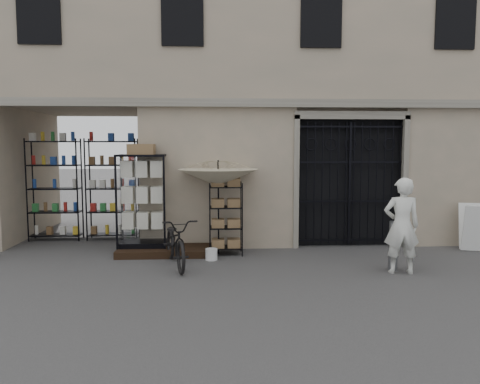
{
  "coord_description": "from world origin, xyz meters",
  "views": [
    {
      "loc": [
        -1.36,
        -8.36,
        2.31
      ],
      "look_at": [
        -0.8,
        1.4,
        1.35
      ],
      "focal_mm": 35.0,
      "sensor_mm": 36.0,
      "label": 1
    }
  ],
  "objects": [
    {
      "name": "shop_shelving",
      "position": [
        -4.55,
        3.3,
        1.25
      ],
      "size": [
        2.7,
        0.5,
        2.5
      ],
      "primitive_type": "cube",
      "color": "black",
      "rests_on": "ground"
    },
    {
      "name": "bicycle",
      "position": [
        -2.09,
        0.55,
        0.0
      ],
      "size": [
        0.86,
        1.09,
        1.83
      ],
      "primitive_type": "imported",
      "rotation": [
        0.0,
        0.0,
        0.25
      ],
      "color": "black",
      "rests_on": "ground"
    },
    {
      "name": "shopkeeper",
      "position": [
        2.05,
        -0.18,
        0.0
      ],
      "size": [
        0.83,
        1.81,
        0.42
      ],
      "primitive_type": "imported",
      "rotation": [
        0.0,
        0.0,
        3.03
      ],
      "color": "silver",
      "rests_on": "ground"
    },
    {
      "name": "step_platform",
      "position": [
        -2.4,
        1.55,
        0.07
      ],
      "size": [
        2.0,
        0.9,
        0.15
      ],
      "primitive_type": "cube",
      "color": "black",
      "rests_on": "ground"
    },
    {
      "name": "display_cabinet",
      "position": [
        -2.88,
        1.71,
        1.04
      ],
      "size": [
        1.06,
        0.72,
        2.15
      ],
      "rotation": [
        0.0,
        0.0,
        0.11
      ],
      "color": "black",
      "rests_on": "step_platform"
    },
    {
      "name": "wire_rack",
      "position": [
        -1.1,
        1.5,
        0.76
      ],
      "size": [
        0.72,
        0.54,
        1.55
      ],
      "rotation": [
        0.0,
        0.0,
        -0.09
      ],
      "color": "black",
      "rests_on": "ground"
    },
    {
      "name": "easel_sign",
      "position": [
        4.35,
        1.5,
        0.53
      ],
      "size": [
        0.6,
        0.66,
        1.02
      ],
      "rotation": [
        0.0,
        0.0,
        -0.23
      ],
      "color": "silver",
      "rests_on": "ground"
    },
    {
      "name": "ground",
      "position": [
        0.0,
        0.0,
        0.0
      ],
      "size": [
        80.0,
        80.0,
        0.0
      ],
      "primitive_type": "plane",
      "color": "black",
      "rests_on": "ground"
    },
    {
      "name": "main_building",
      "position": [
        0.0,
        4.0,
        4.5
      ],
      "size": [
        14.0,
        4.0,
        9.0
      ],
      "primitive_type": "cube",
      "color": "tan",
      "rests_on": "ground"
    },
    {
      "name": "shop_recess",
      "position": [
        -4.5,
        2.8,
        1.5
      ],
      "size": [
        3.0,
        1.7,
        3.0
      ],
      "primitive_type": "cube",
      "color": "black",
      "rests_on": "ground"
    },
    {
      "name": "steel_bollard",
      "position": [
        1.99,
        0.03,
        0.46
      ],
      "size": [
        0.2,
        0.2,
        0.92
      ],
      "primitive_type": "cylinder",
      "rotation": [
        0.0,
        0.0,
        0.23
      ],
      "color": "slate",
      "rests_on": "ground"
    },
    {
      "name": "white_bucket",
      "position": [
        -1.41,
        1.0,
        0.12
      ],
      "size": [
        0.26,
        0.26,
        0.23
      ],
      "primitive_type": "cylinder",
      "rotation": [
        0.0,
        0.0,
        0.08
      ],
      "color": "silver",
      "rests_on": "ground"
    },
    {
      "name": "iron_gate",
      "position": [
        1.75,
        2.28,
        1.5
      ],
      "size": [
        2.5,
        0.21,
        3.0
      ],
      "color": "black",
      "rests_on": "ground"
    },
    {
      "name": "market_umbrella",
      "position": [
        -1.25,
        1.53,
        1.74
      ],
      "size": [
        1.66,
        1.69,
        2.42
      ],
      "rotation": [
        0.0,
        0.0,
        0.13
      ],
      "color": "black",
      "rests_on": "ground"
    }
  ]
}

